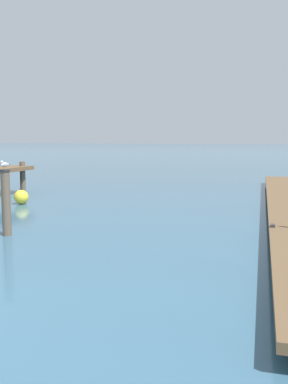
# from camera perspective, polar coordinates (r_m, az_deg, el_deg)

# --- Properties ---
(mooring_piling) EXTENTS (0.30, 0.30, 1.97)m
(mooring_piling) POSITION_cam_1_polar(r_m,az_deg,el_deg) (13.38, -17.71, -1.20)
(mooring_piling) COLOR brown
(mooring_piling) RESTS_ON ground
(perched_seagull) EXTENTS (0.14, 0.38, 0.26)m
(perched_seagull) POSITION_cam_1_polar(r_m,az_deg,el_deg) (13.28, -17.88, 3.48)
(perched_seagull) COLOR gold
(perched_seagull) RESTS_ON mooring_piling
(mooring_buoy) EXTENTS (0.63, 0.63, 0.70)m
(mooring_buoy) POSITION_cam_1_polar(r_m,az_deg,el_deg) (19.69, -15.86, -0.63)
(mooring_buoy) COLOR yellow
(mooring_buoy) RESTS_ON ground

